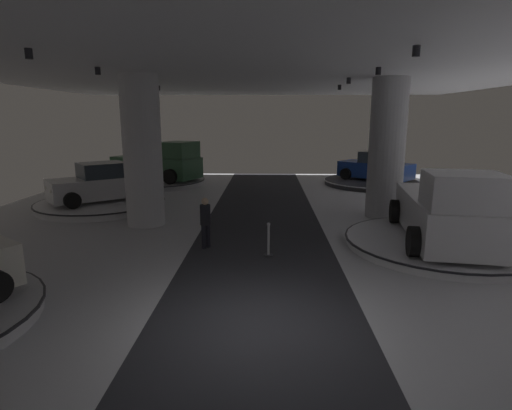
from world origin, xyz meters
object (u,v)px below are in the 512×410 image
object	(u,v)px
display_platform_far_left	(101,204)
pickup_truck_mid_right	(447,212)
display_platform_deep_right	(375,182)
display_car_far_left	(101,184)
display_platform_mid_right	(441,243)
visitor_walking_near	(205,220)
column_right	(387,149)
column_left	(143,152)
pickup_truck_deep_left	(161,164)
display_platform_deep_left	(157,181)
display_car_deep_right	(376,167)

from	to	relation	value
display_platform_far_left	pickup_truck_mid_right	world-z (taller)	pickup_truck_mid_right
display_platform_deep_right	pickup_truck_mid_right	bearing A→B (deg)	-95.06
display_car_far_left	display_platform_mid_right	bearing A→B (deg)	-22.83
visitor_walking_near	display_car_far_left	bearing A→B (deg)	134.35
display_platform_far_left	display_platform_mid_right	size ratio (longest dim) A/B	0.95
column_right	pickup_truck_mid_right	xyz separation A→B (m)	(0.64, -4.39, -1.55)
column_left	pickup_truck_deep_left	size ratio (longest dim) A/B	0.97
display_platform_deep_right	display_platform_far_left	bearing A→B (deg)	-154.01
display_platform_mid_right	display_platform_deep_left	size ratio (longest dim) A/B	1.02
column_left	display_platform_far_left	size ratio (longest dim) A/B	0.98
display_platform_deep_left	visitor_walking_near	xyz separation A→B (m)	(4.80, -12.21, 0.73)
pickup_truck_deep_left	column_left	bearing A→B (deg)	-78.95
display_car_far_left	visitor_walking_near	size ratio (longest dim) A/B	2.77
display_platform_mid_right	visitor_walking_near	distance (m)	7.38
display_platform_far_left	pickup_truck_deep_left	distance (m)	6.61
display_platform_deep_left	visitor_walking_near	world-z (taller)	visitor_walking_near
display_platform_deep_right	display_platform_deep_left	xyz separation A→B (m)	(-13.19, -0.25, 0.01)
column_left	pickup_truck_deep_left	distance (m)	9.58
display_platform_far_left	display_platform_deep_left	xyz separation A→B (m)	(0.77, 6.56, -0.00)
column_right	display_car_deep_right	xyz separation A→B (m)	(1.77, 8.12, -1.70)
display_platform_far_left	pickup_truck_deep_left	xyz separation A→B (m)	(1.07, 6.43, 1.07)
display_car_far_left	display_car_deep_right	size ratio (longest dim) A/B	1.01
display_platform_mid_right	column_left	bearing A→B (deg)	165.73
column_right	display_platform_deep_left	world-z (taller)	column_right
display_platform_deep_left	display_car_far_left	bearing A→B (deg)	-96.55
column_left	display_car_far_left	size ratio (longest dim) A/B	1.25
column_right	display_platform_deep_left	size ratio (longest dim) A/B	0.96
pickup_truck_mid_right	display_car_deep_right	size ratio (longest dim) A/B	1.28
pickup_truck_mid_right	display_car_deep_right	world-z (taller)	pickup_truck_mid_right
display_platform_far_left	display_car_far_left	world-z (taller)	display_car_far_left
display_car_far_left	pickup_truck_deep_left	distance (m)	6.50
display_platform_deep_right	display_car_far_left	bearing A→B (deg)	-154.03
display_car_far_left	display_platform_deep_right	size ratio (longest dim) A/B	0.72
display_platform_deep_right	visitor_walking_near	xyz separation A→B (m)	(-8.39, -12.46, 0.75)
column_left	pickup_truck_deep_left	bearing A→B (deg)	101.05
pickup_truck_mid_right	pickup_truck_deep_left	xyz separation A→B (m)	(-11.79, 12.15, 0.05)
display_platform_mid_right	display_car_deep_right	size ratio (longest dim) A/B	1.35
display_platform_mid_right	visitor_walking_near	bearing A→B (deg)	-178.03
display_car_far_left	display_platform_deep_left	xyz separation A→B (m)	(0.75, 6.54, -0.90)
column_right	display_car_deep_right	world-z (taller)	column_right
display_platform_deep_right	display_car_deep_right	xyz separation A→B (m)	(0.02, -0.02, 0.89)
column_right	display_platform_mid_right	size ratio (longest dim) A/B	0.93
column_left	display_platform_mid_right	xyz separation A→B (m)	(10.02, -2.55, -2.60)
display_platform_far_left	display_platform_deep_left	distance (m)	6.60
display_platform_far_left	pickup_truck_deep_left	world-z (taller)	pickup_truck_deep_left
column_right	column_left	world-z (taller)	same
display_platform_far_left	display_platform_deep_left	world-z (taller)	display_platform_far_left
display_platform_deep_left	pickup_truck_deep_left	bearing A→B (deg)	-23.48
column_left	display_car_deep_right	size ratio (longest dim) A/B	1.26
column_right	pickup_truck_deep_left	world-z (taller)	column_right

